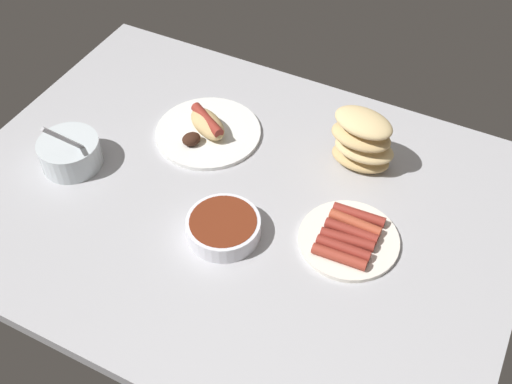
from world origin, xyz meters
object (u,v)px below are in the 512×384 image
bowl_coleslaw (70,152)px  bowl_chili (223,227)px  plate_sausages (349,238)px  plate_hotdog_assembled (207,129)px  bread_stack (362,141)px

bowl_coleslaw → bowl_chili: bearing=-3.6°
bowl_coleslaw → plate_sausages: bearing=6.4°
plate_hotdog_assembled → bowl_coleslaw: 31.46cm
bowl_chili → bread_stack: size_ratio=1.00×
bowl_chili → bowl_coleslaw: size_ratio=0.95×
bowl_coleslaw → plate_sausages: 64.06cm
plate_hotdog_assembled → bread_stack: size_ratio=1.65×
plate_hotdog_assembled → plate_sausages: plate_hotdog_assembled is taller
bowl_coleslaw → bread_stack: 64.52cm
plate_hotdog_assembled → bowl_coleslaw: bearing=-135.3°
bowl_chili → plate_sausages: bowl_chili is taller
plate_hotdog_assembled → bowl_chili: bearing=-54.0°
bowl_chili → bowl_coleslaw: bearing=176.4°
bowl_chili → plate_sausages: (23.38, 9.66, -1.18)cm
plate_hotdog_assembled → plate_sausages: bearing=-19.9°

